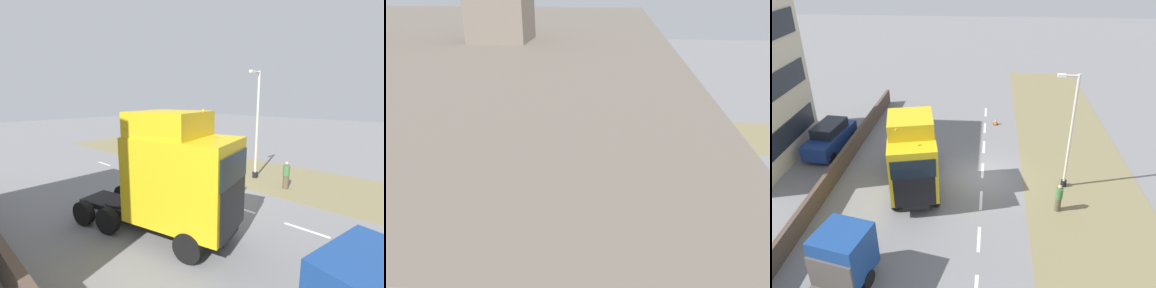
# 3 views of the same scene
# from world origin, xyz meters

# --- Properties ---
(ground_plane) EXTENTS (120.00, 120.00, 0.00)m
(ground_plane) POSITION_xyz_m (0.00, 0.00, 0.00)
(ground_plane) COLOR slate
(ground_plane) RESTS_ON ground
(grass_verge) EXTENTS (7.00, 44.00, 0.01)m
(grass_verge) POSITION_xyz_m (-6.00, 0.00, 0.01)
(grass_verge) COLOR olive
(grass_verge) RESTS_ON ground
(lane_markings) EXTENTS (0.16, 21.00, 0.00)m
(lane_markings) POSITION_xyz_m (0.00, -0.70, 0.00)
(lane_markings) COLOR white
(lane_markings) RESTS_ON ground
(boundary_wall) EXTENTS (0.25, 24.00, 1.23)m
(boundary_wall) POSITION_xyz_m (9.00, 0.00, 0.62)
(boundary_wall) COLOR #4C3D33
(boundary_wall) RESTS_ON ground
(lorry_cab) EXTENTS (3.97, 7.34, 4.97)m
(lorry_cab) POSITION_xyz_m (3.85, 2.15, 2.43)
(lorry_cab) COLOR black
(lorry_cab) RESTS_ON ground
(flatbed_truck) EXTENTS (3.28, 6.05, 2.71)m
(flatbed_truck) POSITION_xyz_m (5.61, 9.17, 1.42)
(flatbed_truck) COLOR navy
(flatbed_truck) RESTS_ON ground
(parked_car) EXTENTS (2.29, 4.95, 1.99)m
(parked_car) POSITION_xyz_m (10.78, -2.81, 0.97)
(parked_car) COLOR navy
(parked_car) RESTS_ON ground
(lamp_post) EXTENTS (1.29, 0.35, 6.99)m
(lamp_post) POSITION_xyz_m (-4.84, 0.70, 3.20)
(lamp_post) COLOR black
(lamp_post) RESTS_ON ground
(pedestrian) EXTENTS (0.39, 0.39, 1.65)m
(pedestrian) POSITION_xyz_m (-4.20, 3.10, 0.81)
(pedestrian) COLOR brown
(pedestrian) RESTS_ON ground
(traffic_cone_lead) EXTENTS (0.36, 0.36, 0.58)m
(traffic_cone_lead) POSITION_xyz_m (-0.86, -7.83, 0.28)
(traffic_cone_lead) COLOR black
(traffic_cone_lead) RESTS_ON ground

